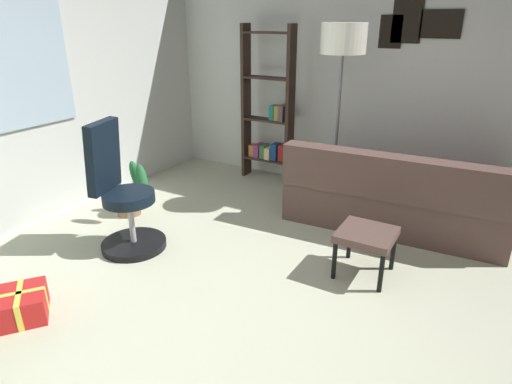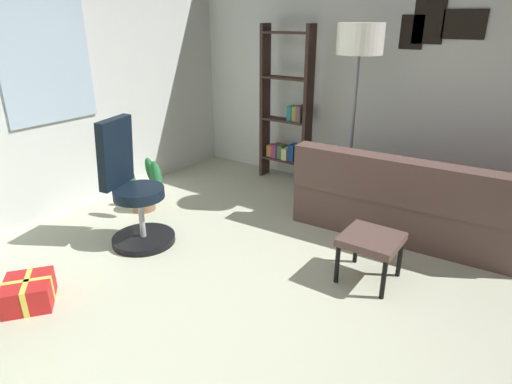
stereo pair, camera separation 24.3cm
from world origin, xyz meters
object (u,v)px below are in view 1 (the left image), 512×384
object	(u,v)px
footstool	(366,238)
potted_plant	(131,192)
office_chair	(122,201)
floor_lamp	(343,49)
couch	(409,196)
bookshelf	(269,115)
gift_box_red	(21,305)

from	to	relation	value
footstool	potted_plant	size ratio (longest dim) A/B	0.74
office_chair	floor_lamp	size ratio (longest dim) A/B	0.61
couch	floor_lamp	xyz separation A→B (m)	(0.03, 0.79, 1.34)
office_chair	potted_plant	bearing A→B (deg)	41.00
couch	bookshelf	world-z (taller)	bookshelf
office_chair	floor_lamp	xyz separation A→B (m)	(1.78, -1.25, 1.18)
bookshelf	gift_box_red	bearing A→B (deg)	177.59
couch	gift_box_red	size ratio (longest dim) A/B	4.51
office_chair	floor_lamp	distance (m)	2.48
gift_box_red	office_chair	world-z (taller)	office_chair
footstool	potted_plant	distance (m)	2.40
gift_box_red	bookshelf	world-z (taller)	bookshelf
couch	potted_plant	xyz separation A→B (m)	(-1.24, 2.48, -0.03)
gift_box_red	footstool	bearing A→B (deg)	-47.61
office_chair	bookshelf	distance (m)	2.22
couch	office_chair	xyz separation A→B (m)	(-1.76, 2.04, 0.16)
floor_lamp	bookshelf	bearing A→B (deg)	68.52
footstool	gift_box_red	distance (m)	2.51
potted_plant	gift_box_red	bearing A→B (deg)	-160.83
floor_lamp	potted_plant	distance (m)	2.52
couch	footstool	distance (m)	1.14
bookshelf	floor_lamp	bearing A→B (deg)	-111.48
footstool	potted_plant	bearing A→B (deg)	92.54
footstool	office_chair	xyz separation A→B (m)	(-0.62, 1.95, 0.12)
office_chair	couch	bearing A→B (deg)	-49.22
footstool	gift_box_red	xyz separation A→B (m)	(-1.69, 1.85, -0.23)
gift_box_red	office_chair	size ratio (longest dim) A/B	0.40
floor_lamp	couch	bearing A→B (deg)	-91.99
gift_box_red	office_chair	bearing A→B (deg)	5.45
office_chair	footstool	bearing A→B (deg)	-72.32
gift_box_red	bookshelf	size ratio (longest dim) A/B	0.25
gift_box_red	floor_lamp	size ratio (longest dim) A/B	0.25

